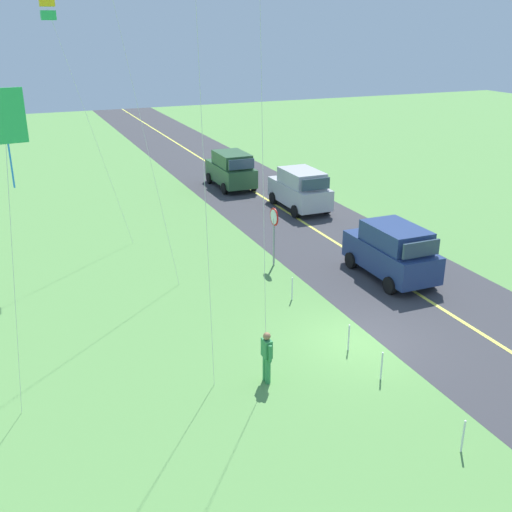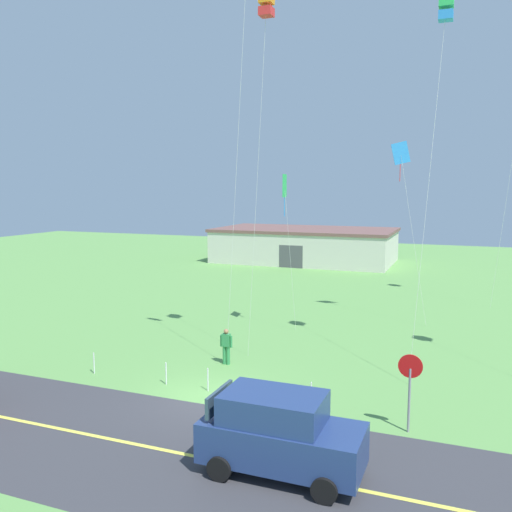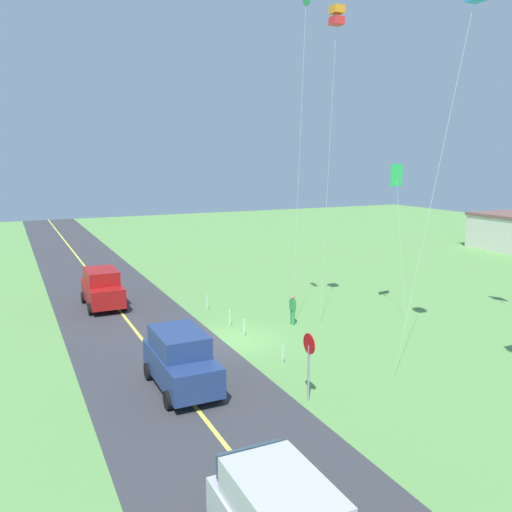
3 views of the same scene
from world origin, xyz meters
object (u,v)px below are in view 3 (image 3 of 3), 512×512
object	(u,v)px
car_parked_west_near	(102,288)
person_adult_near	(293,309)
kite_blue_mid	(397,178)
car_suv_foreground	(181,360)
stop_sign	(309,354)
kite_orange_near	(337,17)

from	to	relation	value
car_parked_west_near	person_adult_near	bearing A→B (deg)	47.03
car_parked_west_near	kite_blue_mid	size ratio (longest dim) A/B	0.52
car_parked_west_near	kite_blue_mid	world-z (taller)	kite_blue_mid
car_suv_foreground	kite_blue_mid	world-z (taller)	kite_blue_mid
stop_sign	kite_orange_near	bearing A→B (deg)	141.97
car_suv_foreground	stop_sign	xyz separation A→B (m)	(3.03, 3.86, 0.65)
car_suv_foreground	kite_orange_near	bearing A→B (deg)	112.54
stop_sign	kite_orange_near	size ratio (longest dim) A/B	0.16
car_suv_foreground	kite_blue_mid	bearing A→B (deg)	107.97
kite_blue_mid	car_parked_west_near	bearing A→B (deg)	-120.60
car_suv_foreground	car_parked_west_near	size ratio (longest dim) A/B	1.00
car_suv_foreground	kite_blue_mid	xyz separation A→B (m)	(-4.48, 13.81, 6.56)
car_suv_foreground	kite_orange_near	world-z (taller)	kite_orange_near
car_parked_west_near	kite_orange_near	distance (m)	19.64
car_suv_foreground	car_parked_west_near	distance (m)	13.12
person_adult_near	car_parked_west_near	bearing A→B (deg)	-40.57
kite_orange_near	stop_sign	bearing A→B (deg)	-38.03
car_suv_foreground	kite_orange_near	size ratio (longest dim) A/B	0.28
car_parked_west_near	kite_orange_near	bearing A→B (deg)	47.13
car_parked_west_near	person_adult_near	xyz separation A→B (m)	(7.95, 8.54, -0.29)
car_parked_west_near	kite_blue_mid	distance (m)	18.15
person_adult_near	kite_orange_near	size ratio (longest dim) A/B	0.10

